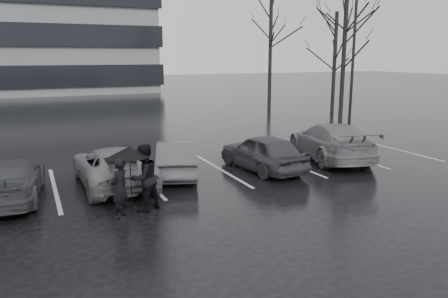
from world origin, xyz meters
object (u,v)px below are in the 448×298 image
car_west_b (113,166)px  tree_north (270,52)px  car_west_a (177,158)px  car_east (330,141)px  car_west_c (9,180)px  tree_ne (334,63)px  pedestrian_right (144,178)px  pedestrian_left (120,188)px  car_main (263,152)px  tree_east (344,56)px  lamp_post (353,57)px

car_west_b → tree_north: size_ratio=0.52×
car_west_a → car_east: 6.28m
car_west_c → tree_ne: size_ratio=0.59×
car_west_a → car_east: bearing=-164.1°
car_east → pedestrian_right: 8.60m
pedestrian_left → tree_north: 23.27m
pedestrian_right → car_west_b: bearing=-110.2°
car_west_a → pedestrian_right: size_ratio=2.07×
car_west_b → tree_north: (14.26, 14.84, 3.64)m
car_west_a → car_west_c: 5.17m
car_west_b → pedestrian_left: 2.95m
car_west_b → car_west_c: car_west_b is taller
car_main → pedestrian_left: size_ratio=2.52×
tree_east → lamp_post: bearing=-121.9°
car_west_c → car_main: bearing=-174.1°
tree_east → tree_ne: bearing=58.0°
car_west_b → lamp_post: size_ratio=0.51×
car_west_c → tree_ne: (20.70, 12.15, 2.91)m
car_west_c → lamp_post: (16.27, 5.05, 3.34)m
car_west_b → tree_north: bearing=-135.3°
lamp_post → car_main: bearing=-148.2°
car_west_a → lamp_post: (11.14, 4.44, 3.32)m
car_west_a → car_west_c: bearing=24.6°
car_main → tree_ne: bearing=-142.0°
car_east → car_west_a: bearing=12.4°
tree_north → pedestrian_right: bearing=-128.5°
pedestrian_right → tree_east: tree_east is taller
car_west_c → tree_north: size_ratio=0.48×
car_west_b → pedestrian_right: (0.32, -2.67, 0.28)m
car_east → car_west_c: bearing=16.3°
car_west_a → lamp_post: size_ratio=0.43×
car_west_a → lamp_post: bearing=-140.5°
car_main → tree_east: (10.05, 8.14, 3.35)m
car_west_b → tree_east: 17.49m
car_main → tree_north: size_ratio=0.45×
car_west_a → tree_east: (13.07, 7.54, 3.39)m
tree_ne → pedestrian_right: bearing=-140.2°
car_east → pedestrian_left: size_ratio=3.25×
car_west_b → pedestrian_left: pedestrian_left is taller
car_west_b → pedestrian_right: size_ratio=2.48×
pedestrian_left → car_east: bearing=157.3°
pedestrian_right → tree_north: 22.63m
car_main → car_west_c: bearing=-6.0°
car_east → tree_north: (5.79, 14.75, 3.53)m
pedestrian_right → tree_ne: (17.43, 14.51, 2.61)m
pedestrian_right → car_east: bearing=171.6°
pedestrian_left → pedestrian_right: pedestrian_right is taller
car_main → lamp_post: bearing=-154.3°
car_west_a → pedestrian_left: size_ratio=2.41×
tree_ne → car_east: bearing=-128.3°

